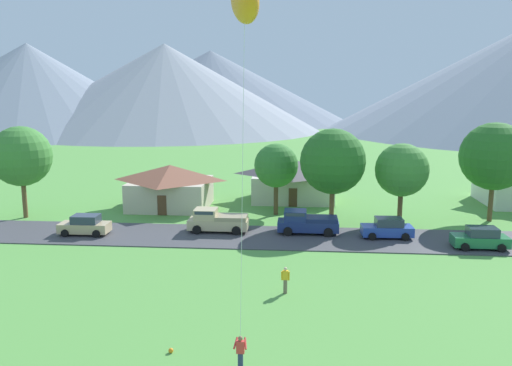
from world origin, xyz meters
name	(u,v)px	position (x,y,z in m)	size (l,w,h in m)	color
road_strip	(281,238)	(0.00, 27.46, 0.04)	(160.00, 7.06, 0.08)	#424247
mountain_central_ridge	(211,87)	(-31.43, 178.50, 12.88)	(101.37, 101.37, 25.77)	slate
mountain_far_west_ridge	(29,88)	(-75.70, 131.04, 12.45)	(83.65, 83.65, 24.89)	gray
mountain_far_east_ridge	(165,87)	(-38.41, 139.60, 12.59)	(91.11, 91.11, 25.19)	#8E939E
house_leftmost	(293,179)	(0.79, 42.78, 2.36)	(9.59, 7.29, 4.56)	beige
house_right_center	(170,185)	(-12.05, 38.13, 2.33)	(8.58, 7.80, 4.51)	beige
tree_near_left	(333,161)	(4.46, 32.58, 5.84)	(5.98, 5.98, 8.85)	brown
tree_left_of_center	(494,156)	(19.45, 34.86, 6.17)	(6.31, 6.31, 9.34)	brown
tree_center	(21,156)	(-25.06, 32.52, 6.00)	(5.74, 5.74, 8.89)	brown
tree_right_of_center	(276,166)	(-0.85, 35.78, 4.92)	(4.32, 4.32, 7.10)	#4C3823
tree_near_right	(402,170)	(10.70, 32.82, 5.09)	(4.84, 4.84, 7.53)	brown
parked_car_green_west_end	(480,238)	(15.61, 25.70, 0.87)	(4.21, 2.10, 1.68)	#237042
parked_car_blue_mid_west	(387,228)	(8.85, 28.14, 0.87)	(4.27, 2.22, 1.68)	#2847A8
parked_car_tan_mid_east	(85,225)	(-16.77, 26.96, 0.87)	(4.23, 2.14, 1.68)	tan
pickup_truck_navy_west_side	(306,222)	(2.10, 28.91, 1.06)	(5.21, 2.33, 1.99)	navy
pickup_truck_sand_east_side	(217,220)	(-5.68, 28.83, 1.06)	(5.21, 2.35, 1.99)	#C6B284
kite_flyer_with_kite	(246,7)	(-0.92, 7.84, 15.79)	(2.25, 3.60, 17.02)	navy
watcher_person	(285,280)	(0.69, 15.39, 0.88)	(0.56, 0.24, 1.68)	#70604C
soccer_ball	(171,351)	(-4.52, 7.53, 0.12)	(0.24, 0.24, 0.24)	orange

